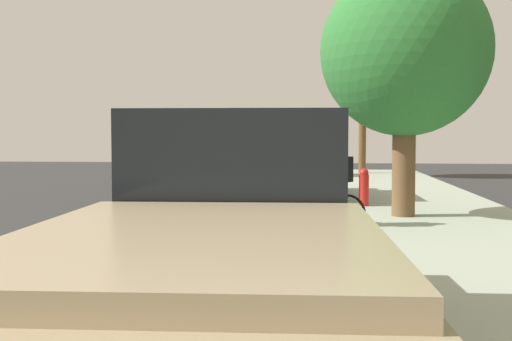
{
  "coord_description": "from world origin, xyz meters",
  "views": [
    {
      "loc": [
        1.44,
        -12.23,
        1.76
      ],
      "look_at": [
        0.33,
        -2.01,
        1.18
      ],
      "focal_mm": 45.01,
      "sensor_mm": 36.0,
      "label": 1
    }
  ],
  "objects": [
    {
      "name": "lane_stripe_bike_edge",
      "position": [
        0.4,
        0.0,
        0.0
      ],
      "size": [
        0.12,
        34.6,
        0.01
      ],
      "primitive_type": "cube",
      "color": "white",
      "rests_on": "ground"
    },
    {
      "name": "parked_pickup_tan_nearest",
      "position": [
        0.74,
        -7.71,
        0.9
      ],
      "size": [
        2.21,
        5.38,
        1.95
      ],
      "color": "tan",
      "rests_on": "ground"
    },
    {
      "name": "parked_sedan_white_mid",
      "position": [
        0.66,
        12.83,
        0.75
      ],
      "size": [
        1.94,
        4.45,
        1.52
      ],
      "color": "white",
      "rests_on": "ground"
    },
    {
      "name": "bicycle_at_curb",
      "position": [
        1.4,
        -0.53,
        0.37
      ],
      "size": [
        1.53,
        0.91,
        0.76
      ],
      "color": "black",
      "rests_on": "ground"
    },
    {
      "name": "fire_hydrant",
      "position": [
        2.3,
        2.19,
        0.59
      ],
      "size": [
        0.22,
        0.22,
        0.84
      ],
      "color": "red",
      "rests_on": "sidewalk"
    },
    {
      "name": "sidewalk",
      "position": [
        3.69,
        0.0,
        0.08
      ],
      "size": [
        3.47,
        34.6,
        0.17
      ],
      "primitive_type": "cube",
      "color": "#A1AD99",
      "rests_on": "ground"
    },
    {
      "name": "curb_edge",
      "position": [
        1.87,
        0.0,
        0.08
      ],
      "size": [
        0.16,
        34.6,
        0.17
      ],
      "primitive_type": "cube",
      "color": "gray",
      "rests_on": "ground"
    },
    {
      "name": "parked_suv_dark_blue_second",
      "position": [
        0.74,
        4.36,
        1.03
      ],
      "size": [
        2.05,
        4.74,
        1.99
      ],
      "color": "navy",
      "rests_on": "ground"
    },
    {
      "name": "street_tree_far_end",
      "position": [
        2.96,
        14.67,
        4.31
      ],
      "size": [
        3.15,
        3.15,
        5.73
      ],
      "color": "brown",
      "rests_on": "sidewalk"
    },
    {
      "name": "cyclist_with_backpack",
      "position": [
        1.63,
        -0.99,
        1.05
      ],
      "size": [
        0.52,
        0.55,
        1.73
      ],
      "color": "#C6B284",
      "rests_on": "ground"
    },
    {
      "name": "lane_stripe_centre",
      "position": [
        -2.55,
        -1.5,
        0.0
      ],
      "size": [
        0.14,
        31.6,
        0.01
      ],
      "color": "white",
      "rests_on": "ground"
    },
    {
      "name": "street_tree_mid_block",
      "position": [
        2.96,
        0.48,
        3.35
      ],
      "size": [
        3.28,
        3.28,
        4.85
      ],
      "color": "brown",
      "rests_on": "sidewalk"
    },
    {
      "name": "ground",
      "position": [
        0.0,
        0.0,
        0.0
      ],
      "size": [
        55.35,
        55.35,
        0.0
      ],
      "primitive_type": "plane",
      "color": "#2E2E2E"
    }
  ]
}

